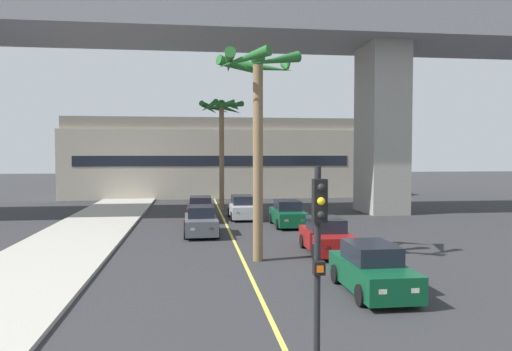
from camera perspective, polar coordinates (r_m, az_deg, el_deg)
sidewalk_left at (r=19.29m, az=-25.60°, el=-10.71°), size 4.80×80.00×0.15m
lane_stripe_center at (r=26.28m, az=-2.80°, el=-7.11°), size 0.14×56.00×0.01m
bridge_overpass at (r=36.53m, az=-2.38°, el=16.41°), size 76.29×8.00×16.64m
pier_building_backdrop at (r=51.32m, az=-5.06°, el=1.99°), size 29.30×8.04×7.92m
car_queue_front at (r=30.01m, az=3.70°, el=-4.51°), size 1.85×4.11×1.56m
car_queue_second at (r=33.34m, az=-1.56°, el=-3.80°), size 1.84×4.10×1.56m
car_queue_third at (r=32.72m, az=-6.45°, el=-3.93°), size 1.89×4.13×1.56m
car_queue_fourth at (r=26.94m, az=-6.42°, el=-5.34°), size 1.89×4.13×1.56m
car_queue_fifth at (r=16.29m, az=13.33°, el=-10.64°), size 1.84×4.11×1.56m
car_queue_sixth at (r=22.19m, az=8.18°, el=-7.06°), size 1.90×4.14×1.56m
traffic_light_median_near at (r=8.89m, az=7.25°, el=-8.56°), size 0.24×0.37×4.20m
palm_tree_near_median at (r=38.82m, az=-4.02°, el=6.41°), size 3.56×3.59×8.62m
palm_tree_mid_median at (r=20.19m, az=0.14°, el=9.29°), size 3.47×3.61×8.58m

